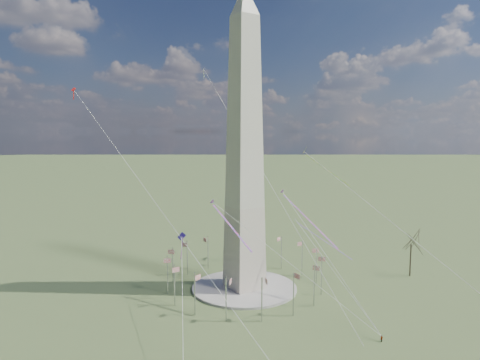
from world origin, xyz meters
TOP-DOWN VIEW (x-y plane):
  - ground at (0.00, 0.00)m, footprint 2000.00×2000.00m
  - plaza at (0.00, 0.00)m, footprint 36.00×36.00m
  - washington_monument at (0.00, 0.00)m, footprint 15.56×15.56m
  - flagpole_ring at (-0.00, -0.00)m, footprint 54.40×54.40m
  - tree_near at (59.31, -22.79)m, footprint 10.37×10.37m
  - person_centre at (9.02, -50.45)m, footprint 1.06×0.47m
  - kite_delta_black at (39.92, 14.01)m, footprint 18.32×18.10m
  - kite_diamond_purple at (-21.42, 4.08)m, footprint 1.96×2.99m
  - kite_streamer_left at (15.36, -10.44)m, footprint 5.14×24.32m
  - kite_streamer_mid at (-12.13, -7.97)m, footprint 3.80×19.33m
  - kite_streamer_right at (29.47, -3.04)m, footprint 15.36×17.03m
  - kite_small_red at (-46.26, 33.84)m, footprint 1.46×1.38m
  - kite_small_white at (5.59, 38.66)m, footprint 1.41×2.01m

SIDE VIEW (x-z plane):
  - ground at x=0.00m, z-range 0.00..0.00m
  - plaza at x=0.00m, z-range 0.00..0.80m
  - person_centre at x=9.02m, z-range 0.00..1.78m
  - flagpole_ring at x=0.00m, z-range 0.77..13.77m
  - tree_near at x=59.31m, z-range 3.87..22.02m
  - kite_streamer_right at x=29.47m, z-range 8.59..23.46m
  - kite_diamond_purple at x=-21.42m, z-range 15.00..24.10m
  - kite_streamer_mid at x=-12.13m, z-range 20.39..33.69m
  - kite_streamer_left at x=15.36m, z-range 19.24..36.00m
  - kite_delta_black at x=39.92m, z-range 36.17..53.45m
  - washington_monument at x=0.00m, z-range -2.05..97.95m
  - kite_small_red at x=-46.26m, z-range 65.40..69.49m
  - kite_small_white at x=5.59m, z-range 76.55..80.73m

